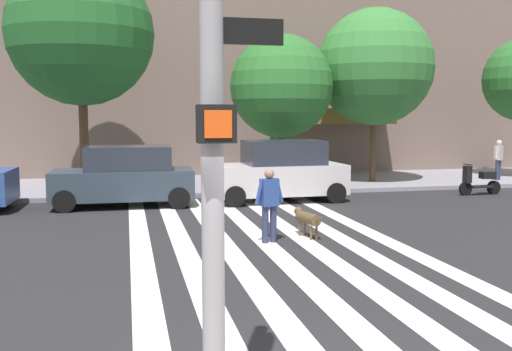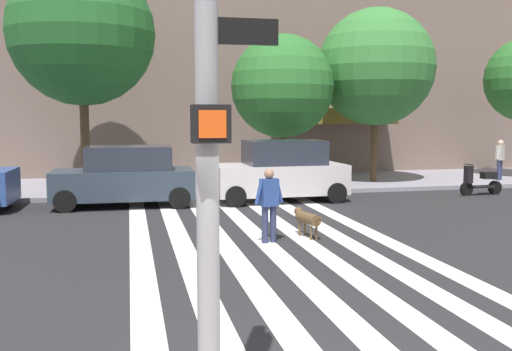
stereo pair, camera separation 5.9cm
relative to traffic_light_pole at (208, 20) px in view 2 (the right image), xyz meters
The scene contains 13 objects.
ground_plane 8.61m from the traffic_light_pole, 83.10° to the left, with size 160.00×160.00×0.00m, color #232326.
sidewalk_far 18.34m from the traffic_light_pole, 86.99° to the left, with size 80.00×6.00×0.15m, color gray.
crosswalk_stripes 8.86m from the traffic_light_pole, 73.64° to the left, with size 5.85×13.76×0.01m.
traffic_light_pole is the anchor object (origin of this frame).
parked_car_behind_first 13.97m from the traffic_light_pole, 93.08° to the left, with size 4.27×2.00×1.85m.
parked_car_third_in_line 14.57m from the traffic_light_pole, 72.91° to the left, with size 4.31×2.12×1.99m.
parked_scooter 17.98m from the traffic_light_pole, 49.68° to the left, with size 1.63×0.50×1.11m.
street_tree_nearest 17.03m from the traffic_light_pole, 97.17° to the left, with size 5.04×5.04×8.01m.
street_tree_middle 17.41m from the traffic_light_pole, 73.09° to the left, with size 3.87×3.87×5.66m.
street_tree_further 19.26m from the traffic_light_pole, 62.21° to the left, with size 4.59×4.59×6.82m.
pedestrian_dog_walker 8.53m from the traffic_light_pole, 72.98° to the left, with size 0.70×0.32×1.64m.
dog_on_leash 9.31m from the traffic_light_pole, 67.54° to the left, with size 0.43×1.12×0.65m.
pedestrian_bystander 21.72m from the traffic_light_pole, 49.00° to the left, with size 0.62×0.49×1.64m.
Camera 2 is at (-1.54, -4.97, 2.82)m, focal length 40.31 mm.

